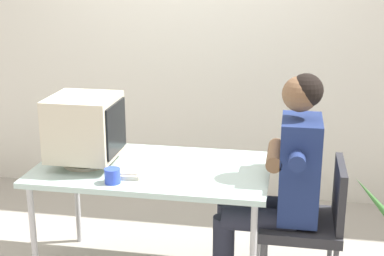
% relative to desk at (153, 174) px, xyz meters
% --- Properties ---
extents(wall_back, '(8.00, 0.10, 3.00)m').
position_rel_desk_xyz_m(wall_back, '(0.30, 1.40, 0.83)').
color(wall_back, silver).
rests_on(wall_back, ground_plane).
extents(desk, '(1.37, 0.78, 0.72)m').
position_rel_desk_xyz_m(desk, '(0.00, 0.00, 0.00)').
color(desk, '#B7B7BC').
rests_on(desk, ground_plane).
extents(crt_monitor, '(0.39, 0.39, 0.42)m').
position_rel_desk_xyz_m(crt_monitor, '(-0.40, -0.04, 0.28)').
color(crt_monitor, beige).
rests_on(crt_monitor, desk).
extents(keyboard, '(0.20, 0.46, 0.03)m').
position_rel_desk_xyz_m(keyboard, '(-0.12, -0.02, 0.07)').
color(keyboard, beige).
rests_on(keyboard, desk).
extents(office_chair, '(0.46, 0.46, 0.81)m').
position_rel_desk_xyz_m(office_chair, '(0.93, -0.00, -0.20)').
color(office_chair, '#4C4C51').
rests_on(office_chair, ground_plane).
extents(person_seated, '(0.71, 0.55, 1.31)m').
position_rel_desk_xyz_m(person_seated, '(0.75, -0.00, 0.03)').
color(person_seated, navy).
rests_on(person_seated, ground_plane).
extents(desk_mug, '(0.09, 0.10, 0.08)m').
position_rel_desk_xyz_m(desk_mug, '(-0.15, -0.29, 0.09)').
color(desk_mug, blue).
rests_on(desk_mug, desk).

